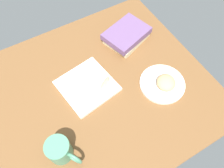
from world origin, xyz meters
TOP-DOWN VIEW (x-y plane):
  - dining_table at (0.00, 0.00)cm, footprint 110.00×90.00cm
  - round_plate at (-31.37, 12.69)cm, footprint 20.84×20.84cm
  - scone_pastry at (-31.62, 14.19)cm, footprint 12.04×12.16cm
  - square_plate at (-0.77, -3.64)cm, footprint 26.18×26.18cm
  - sauce_cup at (4.38, -3.53)cm, footprint 4.86×4.86cm
  - breakfast_wrap at (-4.89, -3.72)cm, footprint 11.51×13.88cm
  - book_stack at (-31.47, -18.96)cm, footprint 25.43×21.65cm
  - coffee_mug at (21.23, 18.65)cm, footprint 10.49×13.32cm

SIDE VIEW (x-z plane):
  - dining_table at x=0.00cm, z-range 0.00..4.00cm
  - round_plate at x=-31.37cm, z-range 4.00..5.40cm
  - square_plate at x=-0.77cm, z-range 4.00..5.60cm
  - sauce_cup at x=4.38cm, z-range 5.69..8.00cm
  - book_stack at x=-31.47cm, z-range 4.08..10.58cm
  - scone_pastry at x=-31.62cm, z-range 5.40..10.10cm
  - breakfast_wrap at x=-4.89cm, z-range 5.60..12.72cm
  - coffee_mug at x=21.23cm, z-range 4.11..14.32cm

